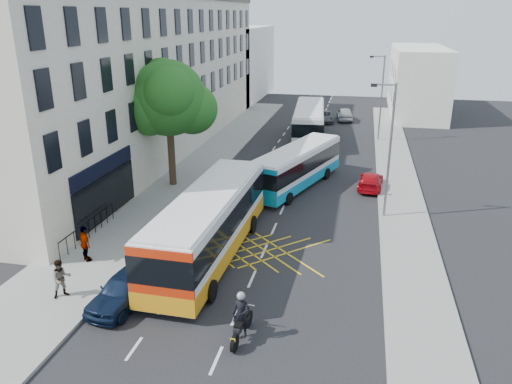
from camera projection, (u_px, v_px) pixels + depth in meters
The scene contains 21 objects.
ground at pixel (236, 314), 20.77m from camera, with size 120.00×120.00×0.00m, color black.
pavement_left at pixel (173, 185), 36.22m from camera, with size 5.00×70.00×0.15m, color gray.
pavement_right at pixel (401, 201), 33.09m from camera, with size 3.00×70.00×0.15m, color gray.
terrace_main at pixel (149, 75), 43.77m from camera, with size 8.30×45.00×13.50m.
terrace_far at pixel (235, 63), 72.46m from camera, with size 8.00×20.00×10.00m, color silver.
building_right at pixel (417, 81), 61.46m from camera, with size 6.00×18.00×8.00m, color silver.
street_tree at pixel (168, 99), 34.09m from camera, with size 6.30×5.70×8.80m.
lamp_near at pixel (389, 144), 29.05m from camera, with size 1.45×0.15×8.00m.
lamp_far at pixel (381, 94), 47.46m from camera, with size 1.45×0.15×8.00m.
railings at pixel (88, 228), 27.31m from camera, with size 0.08×5.60×1.14m, color black, non-canonical shape.
bus_near at pixel (209, 224), 25.16m from camera, with size 3.30×12.34×3.45m.
bus_mid at pixel (296, 167), 35.51m from camera, with size 5.59×10.55×2.90m.
bus_far at pixel (309, 122), 48.71m from camera, with size 3.72×12.11×3.35m.
motorbike at pixel (241, 317), 18.91m from camera, with size 0.75×2.32×2.06m.
parked_car_blue at pixel (124, 289), 21.34m from camera, with size 1.67×4.16×1.42m, color black.
parked_car_silver at pixel (188, 218), 28.87m from camera, with size 1.35×3.86×1.27m, color #9EA0A5.
red_hatchback at pixel (371, 181), 35.54m from camera, with size 1.63×4.00×1.16m, color #B10711.
distant_car_grey at pixel (324, 117), 57.41m from camera, with size 2.03×4.41×1.22m, color #42454A.
distant_car_silver at pixel (345, 114), 58.18m from camera, with size 1.76×4.39×1.49m, color #A8ABB0.
pedestrian_near at pixel (61, 279), 21.54m from camera, with size 0.84×0.66×1.74m, color gray.
pedestrian_far at pixel (85, 244), 24.65m from camera, with size 1.09×0.45×1.86m, color gray.
Camera 1 is at (4.50, -17.27, 11.82)m, focal length 35.00 mm.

